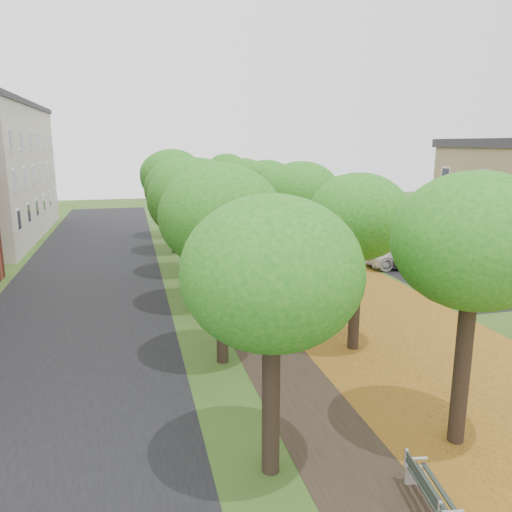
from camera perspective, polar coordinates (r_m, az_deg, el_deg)
ground at (r=13.01m, az=11.73°, el=-21.47°), size 120.00×120.00×0.00m
street_asphalt at (r=25.77m, az=-19.24°, el=-4.37°), size 8.00×70.00×0.01m
footpath at (r=26.12m, az=-2.62°, el=-3.42°), size 3.20×70.00×0.01m
leaf_verge at (r=27.51m, az=7.65°, el=-2.69°), size 7.50×70.00×0.01m
parking_lot at (r=32.38m, az=21.11°, el=-1.10°), size 9.00×16.00×0.01m
tree_row_west at (r=24.87m, az=-7.75°, el=7.00°), size 3.91×33.91×6.53m
tree_row_east at (r=25.85m, az=2.97°, el=7.31°), size 3.91×33.91×6.53m
bench at (r=11.61m, az=19.29°, el=-24.05°), size 0.78×1.82×0.83m
car_silver at (r=26.63m, az=23.32°, el=-2.75°), size 4.02×2.93×1.27m
car_red at (r=26.93m, az=23.58°, el=-2.59°), size 4.12×2.20×1.29m
car_grey at (r=31.38m, az=18.72°, el=-0.04°), size 4.96×2.45×1.39m
car_white at (r=31.54m, az=16.64°, el=0.25°), size 5.37×2.55×1.48m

